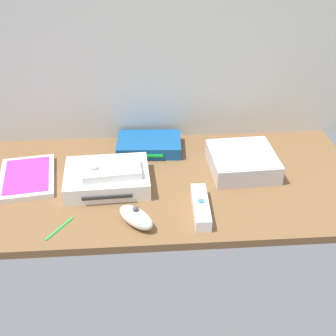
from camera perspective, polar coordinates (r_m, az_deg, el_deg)
ground_plane at (r=117.68cm, az=0.00°, el=-2.04°), size 100.00×48.00×2.00cm
back_wall at (r=125.81cm, az=-0.83°, el=17.03°), size 110.00×1.20×64.00cm
game_console at (r=115.36cm, az=-7.68°, el=-1.26°), size 21.68×17.20×4.40cm
mini_computer at (r=121.83cm, az=9.37°, el=0.85°), size 17.75×17.75×5.30cm
game_case at (r=122.69cm, az=-17.33°, el=-1.14°), size 16.02×20.65×1.56cm
network_router at (r=129.76cm, az=-2.40°, el=2.96°), size 18.66×13.13×3.40cm
remote_wand at (r=106.12cm, az=4.15°, el=-4.91°), size 4.12×14.92×3.40cm
remote_nunchuk at (r=102.26cm, az=-4.06°, el=-6.21°), size 9.93×10.40×5.10cm
remote_classic_pad at (r=112.31cm, az=-7.17°, el=-0.29°), size 15.13×9.41×2.40cm
stylus_pen at (r=104.70cm, az=-13.55°, el=-7.34°), size 5.69×7.80×0.70cm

